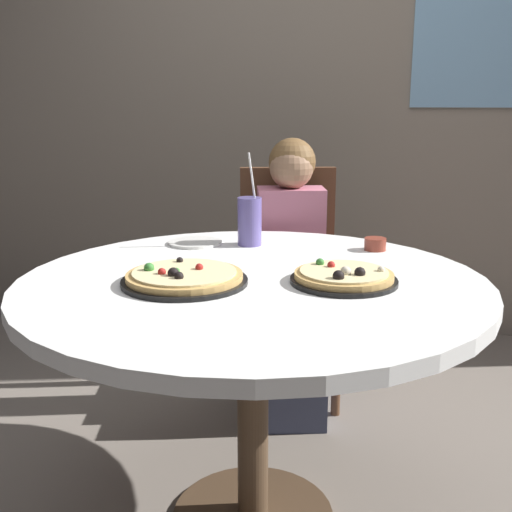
% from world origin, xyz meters
% --- Properties ---
extents(wall_with_window, '(5.20, 0.14, 2.90)m').
position_xyz_m(wall_with_window, '(0.01, 1.79, 1.45)').
color(wall_with_window, gray).
rests_on(wall_with_window, ground_plane).
extents(dining_table, '(1.28, 1.28, 0.75)m').
position_xyz_m(dining_table, '(0.00, 0.00, 0.66)').
color(dining_table, white).
rests_on(dining_table, ground_plane).
extents(chair_wooden, '(0.48, 0.48, 0.95)m').
position_xyz_m(chair_wooden, '(-0.02, 0.91, 0.53)').
color(chair_wooden, brown).
rests_on(chair_wooden, ground_plane).
extents(diner_child, '(0.33, 0.43, 1.08)m').
position_xyz_m(diner_child, '(0.02, 0.73, 0.48)').
color(diner_child, '#3F4766').
rests_on(diner_child, ground_plane).
extents(pizza_veggie, '(0.34, 0.34, 0.05)m').
position_xyz_m(pizza_veggie, '(-0.17, -0.08, 0.77)').
color(pizza_veggie, black).
rests_on(pizza_veggie, dining_table).
extents(pizza_cheese, '(0.29, 0.29, 0.05)m').
position_xyz_m(pizza_cheese, '(0.25, 0.00, 0.77)').
color(pizza_cheese, black).
rests_on(pizza_cheese, dining_table).
extents(soda_cup, '(0.08, 0.08, 0.31)m').
position_xyz_m(soda_cup, '(-0.09, 0.40, 0.83)').
color(soda_cup, '#6659A5').
rests_on(soda_cup, dining_table).
extents(sauce_bowl, '(0.07, 0.07, 0.04)m').
position_xyz_m(sauce_bowl, '(0.33, 0.40, 0.77)').
color(sauce_bowl, brown).
rests_on(sauce_bowl, dining_table).
extents(plate_small, '(0.18, 0.18, 0.01)m').
position_xyz_m(plate_small, '(-0.27, 0.38, 0.76)').
color(plate_small, white).
rests_on(plate_small, dining_table).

